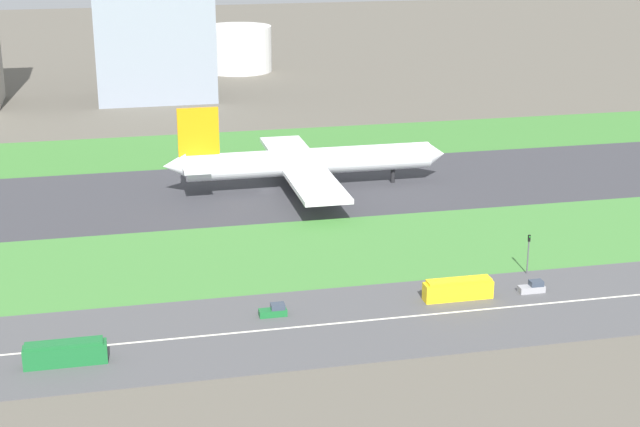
{
  "coord_description": "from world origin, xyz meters",
  "views": [
    {
      "loc": [
        -34.03,
        -205.79,
        63.0
      ],
      "look_at": [
        3.94,
        -36.5,
        6.0
      ],
      "focal_mm": 54.0,
      "sensor_mm": 36.0,
      "label": 1
    }
  ],
  "objects_px": {
    "bus_0": "(65,353)",
    "car_2": "(533,287)",
    "airliner": "(303,162)",
    "fuel_tank_west": "(238,49)",
    "hangar_building": "(152,13)",
    "traffic_light": "(528,251)",
    "car_4": "(274,311)",
    "bus_1": "(458,289)"
  },
  "relations": [
    {
      "from": "car_4",
      "to": "car_2",
      "type": "distance_m",
      "value": 44.01
    },
    {
      "from": "bus_0",
      "to": "fuel_tank_west",
      "type": "distance_m",
      "value": 244.11
    },
    {
      "from": "bus_0",
      "to": "car_2",
      "type": "height_order",
      "value": "bus_0"
    },
    {
      "from": "airliner",
      "to": "bus_0",
      "type": "distance_m",
      "value": 93.02
    },
    {
      "from": "car_2",
      "to": "fuel_tank_west",
      "type": "height_order",
      "value": "fuel_tank_west"
    },
    {
      "from": "car_4",
      "to": "car_2",
      "type": "xyz_separation_m",
      "value": [
        44.01,
        0.0,
        0.0
      ]
    },
    {
      "from": "traffic_light",
      "to": "hangar_building",
      "type": "xyz_separation_m",
      "value": [
        -54.02,
        174.01,
        23.47
      ]
    },
    {
      "from": "bus_0",
      "to": "car_2",
      "type": "bearing_deg",
      "value": -172.48
    },
    {
      "from": "bus_1",
      "to": "car_2",
      "type": "distance_m",
      "value": 13.31
    },
    {
      "from": "bus_0",
      "to": "fuel_tank_west",
      "type": "height_order",
      "value": "fuel_tank_west"
    },
    {
      "from": "bus_0",
      "to": "car_2",
      "type": "relative_size",
      "value": 2.64
    },
    {
      "from": "car_4",
      "to": "traffic_light",
      "type": "relative_size",
      "value": 0.61
    },
    {
      "from": "hangar_building",
      "to": "fuel_tank_west",
      "type": "height_order",
      "value": "hangar_building"
    },
    {
      "from": "bus_1",
      "to": "car_2",
      "type": "height_order",
      "value": "bus_1"
    },
    {
      "from": "bus_1",
      "to": "fuel_tank_west",
      "type": "distance_m",
      "value": 227.14
    },
    {
      "from": "hangar_building",
      "to": "bus_0",
      "type": "bearing_deg",
      "value": -97.22
    },
    {
      "from": "airliner",
      "to": "hangar_building",
      "type": "distance_m",
      "value": 118.93
    },
    {
      "from": "bus_0",
      "to": "traffic_light",
      "type": "relative_size",
      "value": 1.61
    },
    {
      "from": "airliner",
      "to": "fuel_tank_west",
      "type": "xyz_separation_m",
      "value": [
        7.6,
        159.0,
        2.3
      ]
    },
    {
      "from": "bus_1",
      "to": "car_4",
      "type": "relative_size",
      "value": 2.64
    },
    {
      "from": "airliner",
      "to": "bus_1",
      "type": "height_order",
      "value": "airliner"
    },
    {
      "from": "car_4",
      "to": "bus_0",
      "type": "bearing_deg",
      "value": -162.52
    },
    {
      "from": "bus_1",
      "to": "hangar_building",
      "type": "distance_m",
      "value": 187.76
    },
    {
      "from": "bus_1",
      "to": "traffic_light",
      "type": "xyz_separation_m",
      "value": [
        15.86,
        7.99,
        2.47
      ]
    },
    {
      "from": "car_4",
      "to": "car_2",
      "type": "bearing_deg",
      "value": 0.0
    },
    {
      "from": "fuel_tank_west",
      "to": "car_4",
      "type": "bearing_deg",
      "value": -96.62
    },
    {
      "from": "traffic_light",
      "to": "hangar_building",
      "type": "height_order",
      "value": "hangar_building"
    },
    {
      "from": "bus_1",
      "to": "traffic_light",
      "type": "distance_m",
      "value": 17.93
    },
    {
      "from": "car_4",
      "to": "bus_0",
      "type": "height_order",
      "value": "bus_0"
    },
    {
      "from": "airliner",
      "to": "fuel_tank_west",
      "type": "distance_m",
      "value": 159.2
    },
    {
      "from": "bus_1",
      "to": "bus_0",
      "type": "height_order",
      "value": "same"
    },
    {
      "from": "airliner",
      "to": "fuel_tank_west",
      "type": "height_order",
      "value": "airliner"
    },
    {
      "from": "bus_1",
      "to": "car_2",
      "type": "bearing_deg",
      "value": 0.0
    },
    {
      "from": "traffic_light",
      "to": "car_2",
      "type": "bearing_deg",
      "value": -107.89
    },
    {
      "from": "airliner",
      "to": "car_4",
      "type": "distance_m",
      "value": 70.73
    },
    {
      "from": "airliner",
      "to": "bus_1",
      "type": "distance_m",
      "value": 69.19
    },
    {
      "from": "car_4",
      "to": "hangar_building",
      "type": "distance_m",
      "value": 184.12
    },
    {
      "from": "bus_0",
      "to": "traffic_light",
      "type": "xyz_separation_m",
      "value": [
        78.34,
        17.99,
        2.47
      ]
    },
    {
      "from": "traffic_light",
      "to": "hangar_building",
      "type": "bearing_deg",
      "value": 107.25
    },
    {
      "from": "airliner",
      "to": "hangar_building",
      "type": "height_order",
      "value": "hangar_building"
    },
    {
      "from": "bus_1",
      "to": "bus_0",
      "type": "relative_size",
      "value": 1.0
    },
    {
      "from": "car_4",
      "to": "bus_1",
      "type": "bearing_deg",
      "value": -0.0
    }
  ]
}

